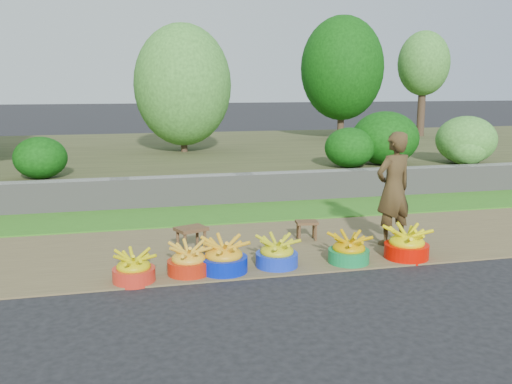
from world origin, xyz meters
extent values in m
plane|color=black|center=(0.00, 0.00, 0.00)|extent=(120.00, 120.00, 0.00)
cube|color=brown|center=(0.00, 1.25, 0.01)|extent=(80.00, 2.50, 0.02)
cube|color=#35791D|center=(0.00, 3.25, 0.02)|extent=(80.00, 1.50, 0.04)
cube|color=gray|center=(0.00, 4.10, 0.28)|extent=(80.00, 0.35, 0.55)
cube|color=#434624|center=(0.00, 9.00, 0.25)|extent=(80.00, 10.00, 0.50)
cylinder|color=#3D2D1F|center=(4.49, 10.54, 1.19)|extent=(0.20, 0.20, 1.39)
ellipsoid|color=#0D480B|center=(4.49, 10.54, 2.64)|extent=(2.50, 2.50, 3.13)
cylinder|color=#3D2D1F|center=(7.40, 10.85, 1.41)|extent=(0.24, 0.24, 1.82)
ellipsoid|color=#448A30|center=(7.40, 10.85, 2.82)|extent=(1.64, 1.64, 2.05)
cylinder|color=#3D2D1F|center=(-0.61, 8.26, 0.97)|extent=(0.16, 0.16, 0.93)
ellipsoid|color=#448A30|center=(-0.61, 8.26, 2.15)|extent=(2.38, 2.38, 2.97)
ellipsoid|color=#448A30|center=(4.86, 4.51, 0.86)|extent=(0.90, 0.90, 0.72)
ellipsoid|color=#0D480B|center=(3.22, 4.95, 1.06)|extent=(1.39, 1.39, 1.12)
ellipsoid|color=#448A30|center=(4.96, 4.69, 1.00)|extent=(1.26, 1.26, 1.01)
ellipsoid|color=#0D480B|center=(2.34, 4.74, 0.90)|extent=(1.01, 1.01, 0.81)
ellipsoid|color=#0D480B|center=(-3.58, 4.76, 0.88)|extent=(0.94, 0.94, 0.75)
cylinder|color=red|center=(-2.12, 0.21, 0.09)|extent=(0.47, 0.47, 0.17)
ellipsoid|color=#C0B608|center=(-2.12, 0.21, 0.22)|extent=(0.42, 0.42, 0.27)
cylinder|color=#AF210B|center=(-1.50, 0.32, 0.09)|extent=(0.49, 0.49, 0.18)
ellipsoid|color=gold|center=(-1.50, 0.32, 0.23)|extent=(0.44, 0.44, 0.28)
cylinder|color=#041CAC|center=(-1.09, 0.30, 0.10)|extent=(0.55, 0.55, 0.20)
ellipsoid|color=orange|center=(-1.09, 0.30, 0.25)|extent=(0.49, 0.49, 0.32)
cylinder|color=#1431C3|center=(-0.43, 0.34, 0.09)|extent=(0.51, 0.51, 0.18)
ellipsoid|color=#B6B513|center=(-0.43, 0.34, 0.23)|extent=(0.45, 0.45, 0.29)
cylinder|color=#117E3C|center=(0.46, 0.28, 0.09)|extent=(0.50, 0.50, 0.18)
ellipsoid|color=#C38F00|center=(0.46, 0.28, 0.23)|extent=(0.44, 0.44, 0.29)
cylinder|color=#D50B00|center=(1.24, 0.27, 0.10)|extent=(0.55, 0.55, 0.20)
ellipsoid|color=#D8CD04|center=(1.24, 0.27, 0.25)|extent=(0.49, 0.49, 0.32)
cube|color=#523820|center=(-1.36, 1.16, 0.33)|extent=(0.46, 0.41, 0.04)
cylinder|color=#523820|center=(-1.45, 1.01, 0.16)|extent=(0.04, 0.04, 0.29)
cylinder|color=#523820|center=(-1.18, 1.12, 0.16)|extent=(0.04, 0.04, 0.29)
cylinder|color=#523820|center=(-1.53, 1.20, 0.16)|extent=(0.04, 0.04, 0.29)
cylinder|color=#523820|center=(-1.26, 1.31, 0.16)|extent=(0.04, 0.04, 0.29)
cube|color=#523820|center=(0.30, 1.39, 0.27)|extent=(0.33, 0.27, 0.04)
cylinder|color=#523820|center=(0.17, 1.32, 0.13)|extent=(0.03, 0.03, 0.23)
cylinder|color=#523820|center=(0.40, 1.29, 0.13)|extent=(0.03, 0.03, 0.23)
cylinder|color=#523820|center=(0.19, 1.48, 0.13)|extent=(0.03, 0.03, 0.23)
cylinder|color=#523820|center=(0.42, 1.45, 0.13)|extent=(0.03, 0.03, 0.23)
imported|color=black|center=(1.35, 0.89, 0.79)|extent=(0.63, 0.50, 1.54)
camera|label=1|loc=(-2.24, -5.97, 2.18)|focal=40.00mm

